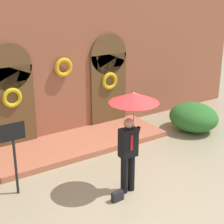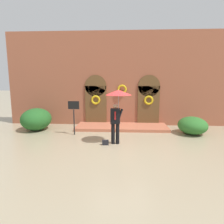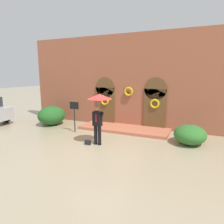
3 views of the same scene
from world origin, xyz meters
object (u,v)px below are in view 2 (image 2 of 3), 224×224
Objects in this scene: person_with_umbrella at (118,100)px; sign_post at (74,112)px; handbag at (105,142)px; shrub_right at (193,125)px; shrub_left at (36,119)px.

person_with_umbrella reaches higher than sign_post.
person_with_umbrella is at bearing 17.05° from handbag.
person_with_umbrella is 1.88m from handbag.
person_with_umbrella is 2.70m from sign_post.
person_with_umbrella is 4.48m from shrub_right.
shrub_left reaches higher than handbag.
sign_post is (-1.72, 1.52, 1.05)m from handbag.
sign_post reaches higher than shrub_right.
person_with_umbrella is at bearing -25.44° from shrub_left.
shrub_left is at bearing 145.47° from handbag.
handbag is at bearing -41.42° from sign_post.
person_with_umbrella reaches higher than shrub_left.
shrub_right is at bearing -2.45° from shrub_left.
shrub_left is at bearing 154.56° from person_with_umbrella.
sign_post is 1.05× the size of shrub_right.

